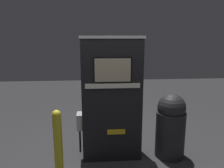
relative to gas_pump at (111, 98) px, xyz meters
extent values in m
plane|color=#2D2D30|center=(0.00, -0.23, -0.98)|extent=(14.00, 14.00, 0.00)
cube|color=black|center=(0.00, 0.00, -0.52)|extent=(0.92, 0.47, 0.91)
cube|color=black|center=(0.00, 0.00, 0.43)|extent=(0.92, 0.47, 1.00)
cube|color=#B7B7BC|center=(0.00, 0.00, 0.95)|extent=(0.95, 0.50, 0.04)
cube|color=black|center=(0.00, -0.24, 0.48)|extent=(0.56, 0.01, 0.38)
cube|color=tan|center=(0.00, -0.25, 0.48)|extent=(0.52, 0.01, 0.34)
cube|color=silver|center=(0.00, -0.24, 0.25)|extent=(0.81, 0.02, 0.07)
cube|color=gold|center=(0.06, -0.24, -0.47)|extent=(0.28, 0.02, 0.07)
cube|color=#B7B7BC|center=(-0.50, -0.09, -0.34)|extent=(0.09, 0.21, 0.25)
cylinder|color=black|center=(-0.50, -0.16, -0.65)|extent=(0.03, 0.03, 0.37)
cylinder|color=yellow|center=(-0.79, -0.49, -0.53)|extent=(0.12, 0.12, 0.90)
sphere|color=yellow|center=(-0.79, -0.49, -0.08)|extent=(0.12, 0.12, 0.12)
cylinder|color=#232326|center=(0.96, -0.12, -0.60)|extent=(0.47, 0.47, 0.75)
sphere|color=#232326|center=(0.96, -0.12, -0.15)|extent=(0.45, 0.45, 0.45)
camera|label=1|loc=(-0.26, -3.36, 0.93)|focal=35.00mm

